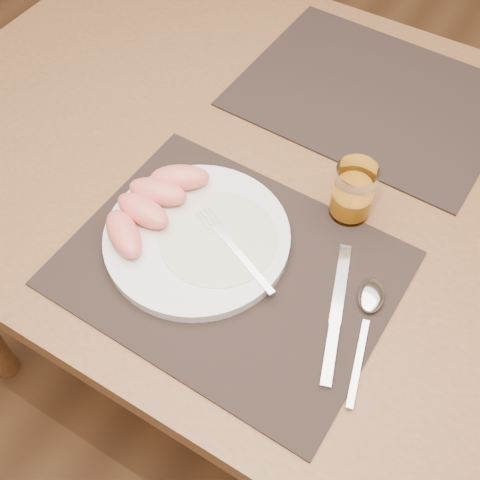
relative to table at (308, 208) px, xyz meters
name	(u,v)px	position (x,y,z in m)	size (l,w,h in m)	color
ground	(285,368)	(0.00, 0.00, -0.67)	(5.00, 5.00, 0.00)	brown
table	(308,208)	(0.00, 0.00, 0.00)	(1.40, 0.90, 0.75)	brown
placemat_near	(230,268)	(-0.02, -0.22, 0.09)	(0.45, 0.35, 0.00)	black
placemat_far	(372,96)	(0.00, 0.22, 0.09)	(0.45, 0.35, 0.00)	black
plate	(197,237)	(-0.08, -0.20, 0.10)	(0.27, 0.27, 0.02)	white
plate_dressing	(218,238)	(-0.05, -0.19, 0.10)	(0.17, 0.17, 0.00)	white
fork	(229,242)	(-0.04, -0.19, 0.11)	(0.17, 0.09, 0.00)	silver
knife	(335,323)	(0.15, -0.22, 0.09)	(0.08, 0.21, 0.01)	silver
spoon	(369,305)	(0.17, -0.18, 0.09)	(0.07, 0.19, 0.01)	silver
juice_glass	(353,194)	(0.08, -0.04, 0.13)	(0.06, 0.06, 0.09)	white
grapefruit_wedges	(152,203)	(-0.16, -0.20, 0.12)	(0.11, 0.21, 0.04)	#F07862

